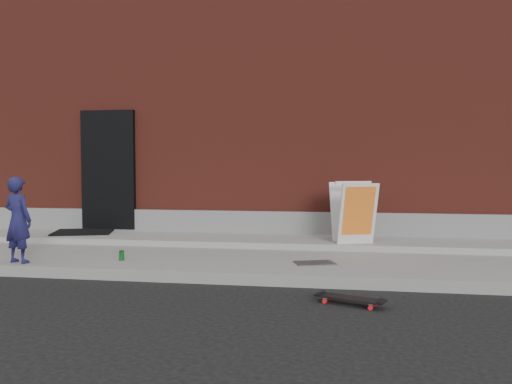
% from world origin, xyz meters
% --- Properties ---
extents(ground, '(80.00, 80.00, 0.00)m').
position_xyz_m(ground, '(0.00, 0.00, 0.00)').
color(ground, black).
rests_on(ground, ground).
extents(sidewalk, '(20.00, 3.00, 0.15)m').
position_xyz_m(sidewalk, '(0.00, 1.50, 0.07)').
color(sidewalk, gray).
rests_on(sidewalk, ground).
extents(apron, '(20.00, 1.20, 0.10)m').
position_xyz_m(apron, '(0.00, 2.40, 0.20)').
color(apron, gray).
rests_on(apron, sidewalk).
extents(building, '(20.00, 8.10, 5.00)m').
position_xyz_m(building, '(-0.00, 6.99, 2.50)').
color(building, maroon).
rests_on(building, ground).
extents(child, '(0.48, 0.37, 1.18)m').
position_xyz_m(child, '(-2.61, 0.20, 0.74)').
color(child, '#1A1946').
rests_on(child, sidewalk).
extents(skateboard, '(0.74, 0.43, 0.08)m').
position_xyz_m(skateboard, '(1.82, -0.67, 0.07)').
color(skateboard, red).
rests_on(skateboard, ground).
extents(pizza_sign, '(0.78, 0.85, 0.98)m').
position_xyz_m(pizza_sign, '(1.95, 2.06, 0.74)').
color(pizza_sign, silver).
rests_on(pizza_sign, apron).
extents(soda_can, '(0.10, 0.10, 0.14)m').
position_xyz_m(soda_can, '(-1.29, 0.57, 0.22)').
color(soda_can, '#198128').
rests_on(soda_can, sidewalk).
extents(doormat, '(1.21, 1.08, 0.03)m').
position_xyz_m(doormat, '(-2.90, 2.51, 0.26)').
color(doormat, black).
rests_on(doormat, apron).
extents(utility_plate, '(0.61, 0.49, 0.02)m').
position_xyz_m(utility_plate, '(1.39, 0.77, 0.16)').
color(utility_plate, '#4F4E53').
rests_on(utility_plate, sidewalk).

